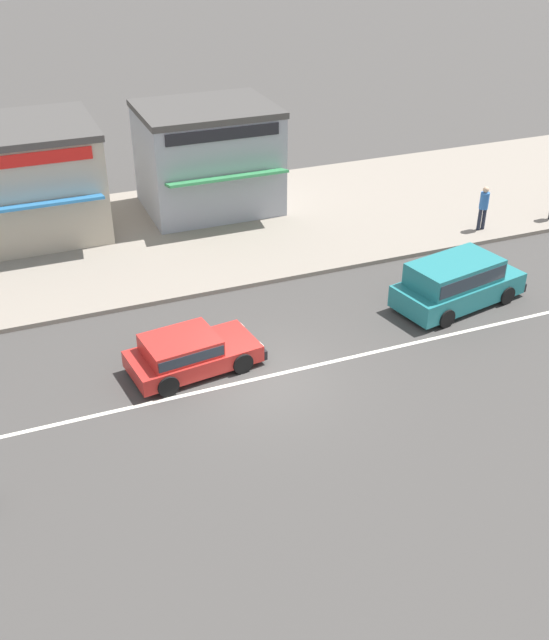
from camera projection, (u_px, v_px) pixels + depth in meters
ground_plane at (260, 378)px, 20.52m from camera, size 160.00×160.00×0.00m
lane_centre_stripe at (260, 378)px, 20.52m from camera, size 50.40×0.14×0.01m
kerb_strip at (166, 236)px, 28.52m from camera, size 68.00×10.00×0.15m
hatchback_red_1 at (189, 352)px, 20.59m from camera, size 3.85×2.18×1.10m
minivan_teal_3 at (457, 281)px, 23.66m from camera, size 4.66×2.60×1.56m
pedestrian_by_shop at (484, 205)px, 28.36m from camera, size 0.34×0.34×1.73m
shopfront_corner_warung at (208, 158)px, 29.83m from camera, size 5.25×5.02×4.13m
shopfront_mid_block at (21, 180)px, 27.71m from camera, size 5.74×5.71×4.09m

